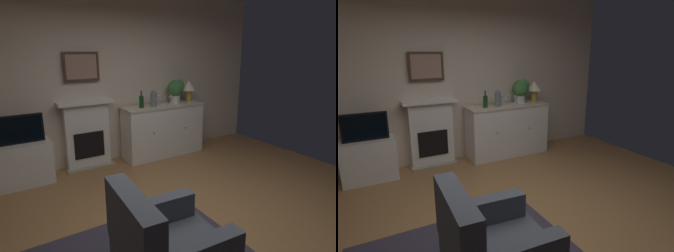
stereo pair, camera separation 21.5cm
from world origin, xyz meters
TOP-DOWN VIEW (x-y plane):
  - ground_plane at (0.00, 0.00)m, footprint 6.10×4.93m
  - wall_rear at (0.00, 2.44)m, footprint 6.10×0.06m
  - fireplace_unit at (-0.43, 2.31)m, footprint 0.87×0.30m
  - framed_picture at (-0.43, 2.35)m, footprint 0.55×0.04m
  - sideboard_cabinet at (0.90, 2.13)m, footprint 1.50×0.49m
  - table_lamp at (1.46, 2.13)m, footprint 0.26×0.26m
  - wine_bottle at (0.46, 2.11)m, footprint 0.08×0.08m
  - wine_glass_left at (0.83, 2.16)m, footprint 0.07×0.07m
  - wine_glass_center at (0.94, 2.15)m, footprint 0.07×0.07m
  - wine_glass_right at (1.05, 2.12)m, footprint 0.07×0.07m
  - vase_decorative at (0.68, 2.08)m, footprint 0.11×0.11m
  - tv_cabinet at (-1.41, 2.15)m, footprint 0.75×0.42m
  - tv_set at (-1.41, 2.12)m, footprint 0.62×0.07m
  - potted_plant_small at (1.21, 2.18)m, footprint 0.30×0.30m
  - armchair at (-0.71, -0.56)m, footprint 0.86×0.83m

SIDE VIEW (x-z plane):
  - ground_plane at x=0.00m, z-range -0.10..0.00m
  - tv_cabinet at x=-1.41m, z-range 0.00..0.62m
  - armchair at x=-0.71m, z-range -0.08..0.84m
  - sideboard_cabinet at x=0.90m, z-range 0.00..0.93m
  - fireplace_unit at x=-0.43m, z-range 0.00..1.10m
  - tv_set at x=-1.41m, z-range 0.62..1.02m
  - wine_bottle at x=0.46m, z-range 0.89..1.18m
  - wine_glass_left at x=0.83m, z-range 0.96..1.13m
  - wine_glass_center at x=0.94m, z-range 0.96..1.13m
  - wine_glass_right at x=1.05m, z-range 0.96..1.13m
  - vase_decorative at x=0.68m, z-range 0.92..1.20m
  - potted_plant_small at x=1.21m, z-range 0.97..1.40m
  - table_lamp at x=1.46m, z-range 1.00..1.40m
  - wall_rear at x=0.00m, z-range 0.00..2.94m
  - framed_picture at x=-0.43m, z-range 1.40..1.85m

